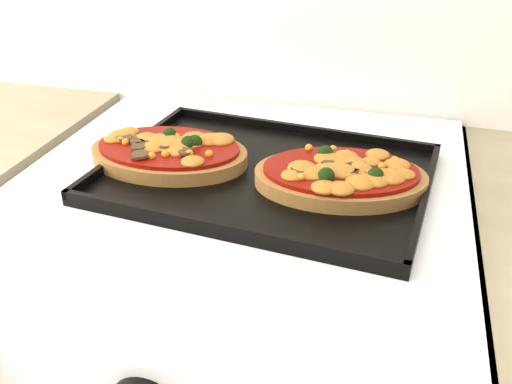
% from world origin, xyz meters
% --- Properties ---
extents(baking_tray, '(0.44, 0.35, 0.02)m').
position_xyz_m(baking_tray, '(0.06, 1.71, 0.92)').
color(baking_tray, black).
rests_on(baking_tray, stove).
extents(pizza_left, '(0.22, 0.15, 0.03)m').
position_xyz_m(pizza_left, '(-0.07, 1.71, 0.94)').
color(pizza_left, brown).
rests_on(pizza_left, baking_tray).
extents(pizza_right, '(0.24, 0.18, 0.03)m').
position_xyz_m(pizza_right, '(0.16, 1.70, 0.94)').
color(pizza_right, brown).
rests_on(pizza_right, baking_tray).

